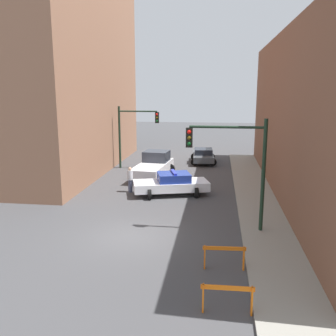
% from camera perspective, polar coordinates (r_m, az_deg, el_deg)
% --- Properties ---
extents(ground_plane, '(120.00, 120.00, 0.00)m').
position_cam_1_polar(ground_plane, '(17.43, -5.63, -10.35)').
color(ground_plane, '#424244').
extents(sidewalk_right, '(2.40, 44.00, 0.12)m').
position_cam_1_polar(sidewalk_right, '(17.15, 15.36, -10.90)').
color(sidewalk_right, gray).
rests_on(sidewalk_right, ground_plane).
extents(building_corner_left, '(14.00, 20.00, 25.42)m').
position_cam_1_polar(building_corner_left, '(34.18, -21.59, 21.47)').
color(building_corner_left, '#93664C').
rests_on(building_corner_left, ground_plane).
extents(traffic_light_near, '(3.64, 0.35, 5.20)m').
position_cam_1_polar(traffic_light_near, '(17.30, 10.60, 1.53)').
color(traffic_light_near, black).
rests_on(traffic_light_near, sidewalk_right).
extents(traffic_light_far, '(3.44, 0.35, 5.20)m').
position_cam_1_polar(traffic_light_far, '(31.43, -5.48, 6.05)').
color(traffic_light_far, black).
rests_on(traffic_light_far, ground_plane).
extents(police_car, '(5.03, 3.13, 1.52)m').
position_cam_1_polar(police_car, '(23.70, 0.55, -2.40)').
color(police_car, white).
rests_on(police_car, ground_plane).
extents(white_truck, '(3.01, 5.58, 1.90)m').
position_cam_1_polar(white_truck, '(28.35, -2.20, 0.36)').
color(white_truck, silver).
rests_on(white_truck, ground_plane).
extents(parked_car_near, '(2.47, 4.41, 1.31)m').
position_cam_1_polar(parked_car_near, '(34.18, 5.40, 1.92)').
color(parked_car_near, '#474C51').
rests_on(parked_car_near, ground_plane).
extents(pedestrian_crossing, '(0.38, 0.38, 1.66)m').
position_cam_1_polar(pedestrian_crossing, '(24.40, -5.79, -1.71)').
color(pedestrian_crossing, '#474C66').
rests_on(pedestrian_crossing, ground_plane).
extents(barrier_front, '(1.60, 0.19, 0.90)m').
position_cam_1_polar(barrier_front, '(11.86, 9.05, -18.50)').
color(barrier_front, orange).
rests_on(barrier_front, ground_plane).
extents(barrier_mid, '(1.60, 0.25, 0.90)m').
position_cam_1_polar(barrier_mid, '(14.37, 8.57, -12.79)').
color(barrier_mid, orange).
rests_on(barrier_mid, ground_plane).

